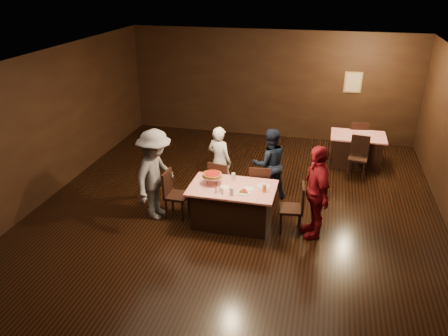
{
  "coord_description": "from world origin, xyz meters",
  "views": [
    {
      "loc": [
        1.55,
        -7.05,
        4.44
      ],
      "look_at": [
        -0.22,
        0.29,
        1.0
      ],
      "focal_mm": 35.0,
      "sensor_mm": 36.0,
      "label": 1
    }
  ],
  "objects_px": {
    "chair_end_left": "(177,195)",
    "diner_white_jacket": "(219,161)",
    "plate_empty": "(263,186)",
    "diner_navy_hoodie": "(269,164)",
    "chair_end_right": "(291,208)",
    "glass_amber": "(264,188)",
    "diner_grey_knit": "(156,175)",
    "main_table": "(232,205)",
    "diner_red_shirt": "(316,192)",
    "chair_far_left": "(221,182)",
    "pizza_stand": "(212,175)",
    "glass_front_left": "(232,191)",
    "glass_back": "(233,177)",
    "chair_far_right": "(260,186)",
    "chair_back_far": "(356,138)",
    "back_table": "(356,150)",
    "chair_back_near": "(358,157)"
  },
  "relations": [
    {
      "from": "diner_grey_knit",
      "to": "glass_amber",
      "type": "relative_size",
      "value": 12.8
    },
    {
      "from": "chair_end_right",
      "to": "chair_far_right",
      "type": "bearing_deg",
      "value": -143.24
    },
    {
      "from": "chair_end_left",
      "to": "plate_empty",
      "type": "bearing_deg",
      "value": -83.01
    },
    {
      "from": "pizza_stand",
      "to": "chair_end_right",
      "type": "bearing_deg",
      "value": -1.91
    },
    {
      "from": "chair_back_near",
      "to": "plate_empty",
      "type": "distance_m",
      "value": 3.18
    },
    {
      "from": "chair_far_left",
      "to": "diner_white_jacket",
      "type": "height_order",
      "value": "diner_white_jacket"
    },
    {
      "from": "diner_navy_hoodie",
      "to": "back_table",
      "type": "bearing_deg",
      "value": -154.04
    },
    {
      "from": "diner_red_shirt",
      "to": "glass_amber",
      "type": "relative_size",
      "value": 12.47
    },
    {
      "from": "diner_grey_knit",
      "to": "pizza_stand",
      "type": "relative_size",
      "value": 4.72
    },
    {
      "from": "main_table",
      "to": "chair_far_left",
      "type": "height_order",
      "value": "chair_far_left"
    },
    {
      "from": "main_table",
      "to": "pizza_stand",
      "type": "relative_size",
      "value": 4.21
    },
    {
      "from": "chair_far_left",
      "to": "glass_amber",
      "type": "height_order",
      "value": "chair_far_left"
    },
    {
      "from": "chair_far_left",
      "to": "diner_grey_knit",
      "type": "distance_m",
      "value": 1.43
    },
    {
      "from": "chair_back_near",
      "to": "diner_navy_hoodie",
      "type": "distance_m",
      "value": 2.42
    },
    {
      "from": "main_table",
      "to": "glass_amber",
      "type": "relative_size",
      "value": 11.43
    },
    {
      "from": "chair_end_right",
      "to": "plate_empty",
      "type": "distance_m",
      "value": 0.65
    },
    {
      "from": "chair_far_left",
      "to": "back_table",
      "type": "bearing_deg",
      "value": -126.62
    },
    {
      "from": "chair_far_left",
      "to": "chair_far_right",
      "type": "relative_size",
      "value": 1.0
    },
    {
      "from": "chair_end_right",
      "to": "glass_amber",
      "type": "bearing_deg",
      "value": -90.55
    },
    {
      "from": "back_table",
      "to": "diner_red_shirt",
      "type": "height_order",
      "value": "diner_red_shirt"
    },
    {
      "from": "diner_white_jacket",
      "to": "pizza_stand",
      "type": "height_order",
      "value": "diner_white_jacket"
    },
    {
      "from": "pizza_stand",
      "to": "plate_empty",
      "type": "distance_m",
      "value": 0.97
    },
    {
      "from": "plate_empty",
      "to": "glass_front_left",
      "type": "bearing_deg",
      "value": -138.01
    },
    {
      "from": "chair_far_right",
      "to": "chair_end_left",
      "type": "distance_m",
      "value": 1.68
    },
    {
      "from": "chair_far_right",
      "to": "diner_navy_hoodie",
      "type": "xyz_separation_m",
      "value": [
        0.11,
        0.47,
        0.3
      ]
    },
    {
      "from": "diner_red_shirt",
      "to": "glass_back",
      "type": "height_order",
      "value": "diner_red_shirt"
    },
    {
      "from": "diner_navy_hoodie",
      "to": "diner_grey_knit",
      "type": "height_order",
      "value": "diner_grey_knit"
    },
    {
      "from": "main_table",
      "to": "diner_navy_hoodie",
      "type": "height_order",
      "value": "diner_navy_hoodie"
    },
    {
      "from": "chair_far_right",
      "to": "diner_grey_knit",
      "type": "xyz_separation_m",
      "value": [
        -1.88,
        -0.83,
        0.42
      ]
    },
    {
      "from": "chair_back_far",
      "to": "chair_far_left",
      "type": "bearing_deg",
      "value": 40.79
    },
    {
      "from": "chair_end_right",
      "to": "pizza_stand",
      "type": "bearing_deg",
      "value": -98.17
    },
    {
      "from": "chair_back_far",
      "to": "pizza_stand",
      "type": "bearing_deg",
      "value": 46.15
    },
    {
      "from": "diner_grey_knit",
      "to": "pizza_stand",
      "type": "xyz_separation_m",
      "value": [
        1.08,
        0.13,
        0.06
      ]
    },
    {
      "from": "diner_white_jacket",
      "to": "chair_end_left",
      "type": "bearing_deg",
      "value": 83.7
    },
    {
      "from": "plate_empty",
      "to": "diner_navy_hoodie",
      "type": "bearing_deg",
      "value": 91.88
    },
    {
      "from": "chair_far_right",
      "to": "glass_amber",
      "type": "xyz_separation_m",
      "value": [
        0.2,
        -0.8,
        0.37
      ]
    },
    {
      "from": "back_table",
      "to": "plate_empty",
      "type": "distance_m",
      "value": 3.78
    },
    {
      "from": "diner_grey_knit",
      "to": "main_table",
      "type": "bearing_deg",
      "value": -78.63
    },
    {
      "from": "chair_far_left",
      "to": "plate_empty",
      "type": "distance_m",
      "value": 1.16
    },
    {
      "from": "main_table",
      "to": "glass_back",
      "type": "height_order",
      "value": "glass_back"
    },
    {
      "from": "diner_red_shirt",
      "to": "plate_empty",
      "type": "relative_size",
      "value": 6.98
    },
    {
      "from": "chair_far_right",
      "to": "diner_grey_knit",
      "type": "bearing_deg",
      "value": 19.81
    },
    {
      "from": "chair_end_right",
      "to": "diner_navy_hoodie",
      "type": "relative_size",
      "value": 0.62
    },
    {
      "from": "chair_end_left",
      "to": "diner_white_jacket",
      "type": "bearing_deg",
      "value": -24.98
    },
    {
      "from": "chair_back_far",
      "to": "glass_amber",
      "type": "distance_m",
      "value": 4.47
    },
    {
      "from": "diner_red_shirt",
      "to": "chair_end_right",
      "type": "bearing_deg",
      "value": -113.86
    },
    {
      "from": "glass_amber",
      "to": "plate_empty",
      "type": "bearing_deg",
      "value": 104.04
    },
    {
      "from": "chair_end_right",
      "to": "glass_amber",
      "type": "relative_size",
      "value": 6.79
    },
    {
      "from": "diner_grey_knit",
      "to": "glass_back",
      "type": "height_order",
      "value": "diner_grey_knit"
    },
    {
      "from": "pizza_stand",
      "to": "glass_back",
      "type": "bearing_deg",
      "value": 35.54
    }
  ]
}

